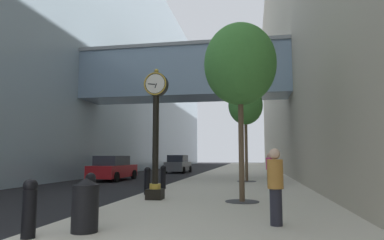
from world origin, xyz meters
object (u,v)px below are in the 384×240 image
at_px(bollard_nearest, 29,207).
at_px(pedestrian_walking, 269,168).
at_px(bollard_fifth, 163,176).
at_px(car_grey_mid, 178,164).
at_px(street_clock, 156,126).
at_px(trash_bin, 85,204).
at_px(bollard_fourth, 147,180).
at_px(car_red_near, 113,168).
at_px(bollard_second, 90,193).
at_px(street_tree_near, 240,65).
at_px(street_tree_mid_near, 245,106).
at_px(pedestrian_by_clock, 275,184).

relative_size(bollard_nearest, pedestrian_walking, 0.65).
bearing_deg(pedestrian_walking, bollard_fifth, -147.54).
bearing_deg(car_grey_mid, pedestrian_walking, -60.36).
xyz_separation_m(street_clock, car_grey_mid, (-3.82, 20.83, -1.84)).
xyz_separation_m(street_clock, trash_bin, (0.07, -5.07, -1.99)).
distance_m(bollard_fifth, pedestrian_walking, 5.80).
relative_size(bollard_fourth, bollard_fifth, 1.00).
bearing_deg(bollard_fourth, car_red_near, 120.82).
bearing_deg(bollard_second, car_red_near, 111.22).
distance_m(street_clock, bollard_fourth, 2.46).
bearing_deg(trash_bin, bollard_fifth, 95.02).
bearing_deg(pedestrian_walking, bollard_nearest, -111.39).
height_order(street_clock, bollard_nearest, street_clock).
relative_size(street_clock, bollard_nearest, 4.32).
xyz_separation_m(street_tree_near, street_tree_mid_near, (0.00, 8.93, -0.08)).
xyz_separation_m(bollard_fifth, pedestrian_walking, (4.88, 3.11, 0.31)).
distance_m(street_tree_mid_near, trash_bin, 14.72).
distance_m(bollard_nearest, bollard_fourth, 7.02).
height_order(trash_bin, car_grey_mid, car_grey_mid).
xyz_separation_m(trash_bin, pedestrian_walking, (4.12, 11.83, 0.33)).
bearing_deg(bollard_fifth, pedestrian_walking, 32.46).
bearing_deg(bollard_nearest, bollard_fourth, 90.00).
distance_m(bollard_second, pedestrian_walking, 11.25).
bearing_deg(street_tree_mid_near, car_grey_mid, 119.48).
height_order(bollard_fifth, street_tree_mid_near, street_tree_mid_near).
relative_size(bollard_fifth, car_red_near, 0.24).
bearing_deg(bollard_nearest, pedestrian_by_clock, 23.21).
xyz_separation_m(pedestrian_walking, car_grey_mid, (-8.01, 14.07, -0.18)).
bearing_deg(trash_bin, car_grey_mid, 98.54).
bearing_deg(street_clock, trash_bin, -89.18).
bearing_deg(street_tree_mid_near, street_tree_near, -90.00).
height_order(street_clock, bollard_fourth, street_clock).
distance_m(pedestrian_walking, car_grey_mid, 16.19).
bearing_deg(bollard_fourth, bollard_second, -90.00).
bearing_deg(trash_bin, car_red_near, 111.56).
bearing_deg(street_clock, street_tree_near, -2.32).
distance_m(street_clock, pedestrian_walking, 8.12).
bearing_deg(street_clock, bollard_second, -101.62).
bearing_deg(bollard_fifth, street_tree_mid_near, 54.53).
bearing_deg(bollard_nearest, pedestrian_walking, 68.61).
height_order(bollard_second, trash_bin, bollard_second).
relative_size(street_tree_mid_near, car_red_near, 1.29).
bearing_deg(bollard_fifth, car_grey_mid, 100.30).
relative_size(trash_bin, car_red_near, 0.24).
distance_m(pedestrian_by_clock, car_red_near, 16.88).
height_order(bollard_nearest, pedestrian_walking, pedestrian_walking).
xyz_separation_m(street_tree_mid_near, trash_bin, (-2.91, -13.88, -3.95)).
bearing_deg(street_tree_mid_near, car_red_near, 172.15).
bearing_deg(street_tree_mid_near, street_clock, -108.70).
distance_m(street_tree_near, pedestrian_walking, 7.90).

